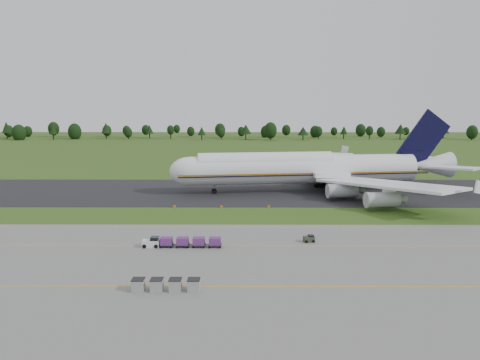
{
  "coord_description": "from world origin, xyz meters",
  "views": [
    {
      "loc": [
        4.24,
        -98.98,
        24.07
      ],
      "look_at": [
        3.78,
        2.0,
        7.51
      ],
      "focal_mm": 35.0,
      "sensor_mm": 36.0,
      "label": 1
    }
  ],
  "objects_px": {
    "aircraft": "(309,168)",
    "baggage_train": "(181,242)",
    "uld_row": "(166,285)",
    "edge_markers": "(222,207)",
    "utility_cart": "(309,239)"
  },
  "relations": [
    {
      "from": "baggage_train",
      "to": "aircraft",
      "type": "bearing_deg",
      "value": 60.67
    },
    {
      "from": "aircraft",
      "to": "baggage_train",
      "type": "xyz_separation_m",
      "value": [
        -28.75,
        -51.18,
        -5.52
      ]
    },
    {
      "from": "uld_row",
      "to": "edge_markers",
      "type": "height_order",
      "value": "uld_row"
    },
    {
      "from": "baggage_train",
      "to": "utility_cart",
      "type": "height_order",
      "value": "baggage_train"
    },
    {
      "from": "aircraft",
      "to": "uld_row",
      "type": "height_order",
      "value": "aircraft"
    },
    {
      "from": "uld_row",
      "to": "utility_cart",
      "type": "bearing_deg",
      "value": 45.23
    },
    {
      "from": "baggage_train",
      "to": "uld_row",
      "type": "xyz_separation_m",
      "value": [
        0.53,
        -18.77,
        -0.06
      ]
    },
    {
      "from": "uld_row",
      "to": "edge_markers",
      "type": "bearing_deg",
      "value": 84.1
    },
    {
      "from": "edge_markers",
      "to": "uld_row",
      "type": "bearing_deg",
      "value": -95.9
    },
    {
      "from": "aircraft",
      "to": "utility_cart",
      "type": "height_order",
      "value": "aircraft"
    },
    {
      "from": "baggage_train",
      "to": "edge_markers",
      "type": "relative_size",
      "value": 0.59
    },
    {
      "from": "uld_row",
      "to": "aircraft",
      "type": "bearing_deg",
      "value": 68.03
    },
    {
      "from": "utility_cart",
      "to": "edge_markers",
      "type": "relative_size",
      "value": 0.09
    },
    {
      "from": "edge_markers",
      "to": "aircraft",
      "type": "bearing_deg",
      "value": 42.1
    },
    {
      "from": "baggage_train",
      "to": "edge_markers",
      "type": "height_order",
      "value": "baggage_train"
    }
  ]
}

